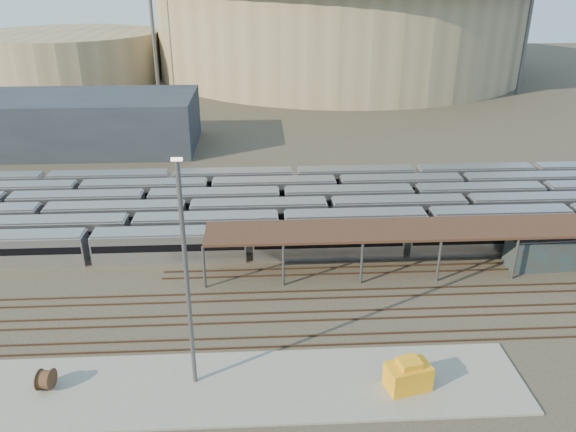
% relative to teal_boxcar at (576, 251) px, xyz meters
% --- Properties ---
extents(ground, '(420.00, 420.00, 0.00)m').
position_rel_teal_boxcar_xyz_m(ground, '(-34.79, -4.00, -1.88)').
color(ground, '#383026').
rests_on(ground, ground).
extents(apron, '(50.00, 9.00, 0.20)m').
position_rel_teal_boxcar_xyz_m(apron, '(-39.79, -19.00, -1.78)').
color(apron, gray).
rests_on(apron, ground).
extents(subway_trains, '(124.89, 23.90, 3.60)m').
position_rel_teal_boxcar_xyz_m(subway_trains, '(-31.52, 14.50, -0.08)').
color(subway_trains, '#A6A6AB').
rests_on(subway_trains, ground).
extents(inspection_shed, '(60.30, 6.00, 5.30)m').
position_rel_teal_boxcar_xyz_m(inspection_shed, '(-12.79, 0.00, 3.11)').
color(inspection_shed, '#535257').
rests_on(inspection_shed, ground).
extents(empty_tracks, '(170.00, 9.62, 0.18)m').
position_rel_teal_boxcar_xyz_m(empty_tracks, '(-34.79, -9.00, -1.79)').
color(empty_tracks, '#4C3323').
rests_on(empty_tracks, ground).
extents(stadium, '(124.00, 124.00, 32.50)m').
position_rel_teal_boxcar_xyz_m(stadium, '(-9.79, 136.00, 14.60)').
color(stadium, gray).
rests_on(stadium, ground).
extents(secondary_arena, '(56.00, 56.00, 14.00)m').
position_rel_teal_boxcar_xyz_m(secondary_arena, '(-94.79, 126.00, 5.12)').
color(secondary_arena, gray).
rests_on(secondary_arena, ground).
extents(service_building, '(42.00, 20.00, 10.00)m').
position_rel_teal_boxcar_xyz_m(service_building, '(-69.79, 51.00, 3.12)').
color(service_building, '#1E232D').
rests_on(service_building, ground).
extents(floodlight_0, '(4.00, 1.00, 38.40)m').
position_rel_teal_boxcar_xyz_m(floodlight_0, '(-64.79, 106.00, 18.77)').
color(floodlight_0, '#535257').
rests_on(floodlight_0, ground).
extents(floodlight_2, '(4.00, 1.00, 38.40)m').
position_rel_teal_boxcar_xyz_m(floodlight_2, '(35.21, 96.00, 18.77)').
color(floodlight_2, '#535257').
rests_on(floodlight_2, ground).
extents(floodlight_3, '(4.00, 1.00, 38.40)m').
position_rel_teal_boxcar_xyz_m(floodlight_3, '(-44.79, 156.00, 18.77)').
color(floodlight_3, '#535257').
rests_on(floodlight_3, ground).
extents(teal_boxcar, '(16.18, 3.74, 3.75)m').
position_rel_teal_boxcar_xyz_m(teal_boxcar, '(0.00, 0.00, 0.00)').
color(teal_boxcar, '#1C3D47').
rests_on(teal_boxcar, ground).
extents(cable_reel_east, '(1.24, 1.92, 1.79)m').
position_rel_teal_boxcar_xyz_m(cable_reel_east, '(-54.52, -18.42, -0.78)').
color(cable_reel_east, '#533621').
rests_on(cable_reel_east, apron).
extents(yard_light_pole, '(0.80, 0.36, 19.65)m').
position_rel_teal_boxcar_xyz_m(yard_light_pole, '(-42.38, -18.17, 8.23)').
color(yard_light_pole, '#535257').
rests_on(yard_light_pole, apron).
extents(yellow_equipment, '(3.96, 3.00, 2.21)m').
position_rel_teal_boxcar_xyz_m(yellow_equipment, '(-24.77, -19.91, -0.57)').
color(yellow_equipment, orange).
rests_on(yellow_equipment, apron).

